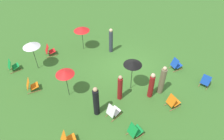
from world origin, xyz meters
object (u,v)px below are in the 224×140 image
deckchair_0 (13,66)px  deckchair_7 (135,131)px  deckchair_2 (31,85)px  deckchair_6 (176,64)px  person_0 (96,102)px  deckchair_4 (206,81)px  deckchair_8 (173,102)px  deckchair_9 (50,51)px  umbrella_0 (82,29)px  person_3 (151,86)px  deckchair_1 (67,140)px  deckchair_3 (113,111)px  umbrella_1 (133,63)px  person_2 (111,41)px  person_4 (162,81)px  person_1 (120,88)px  umbrella_2 (65,73)px  umbrella_3 (31,45)px

deckchair_0 → deckchair_7: bearing=-158.0°
deckchair_0 → deckchair_2: 2.45m
deckchair_6 → person_0: (0.38, 6.02, 0.53)m
deckchair_2 → deckchair_4: 10.14m
deckchair_8 → deckchair_9: bearing=30.3°
umbrella_0 → person_3: umbrella_0 is taller
deckchair_1 → deckchair_4: (-1.85, -8.18, 0.00)m
deckchair_3 → umbrella_1: size_ratio=0.41×
umbrella_0 → person_2: (-1.53, -1.36, -0.73)m
deckchair_0 → person_4: bearing=-137.4°
deckchair_0 → person_1: person_1 is taller
deckchair_2 → person_1: person_1 is taller
deckchair_9 → umbrella_2: size_ratio=0.47×
deckchair_6 → deckchair_9: same height
deckchair_8 → person_0: bearing=67.7°
deckchair_9 → umbrella_1: 6.54m
person_3 → deckchair_0: bearing=119.6°
deckchair_6 → person_4: 2.48m
deckchair_8 → umbrella_1: umbrella_1 is taller
umbrella_0 → umbrella_1: size_ratio=0.87×
deckchair_2 → deckchair_7: 6.39m
deckchair_9 → umbrella_0: (-0.85, -2.24, 1.26)m
umbrella_3 → deckchair_6: bearing=-129.9°
person_1 → umbrella_0: bearing=168.3°
deckchair_8 → deckchair_9: size_ratio=0.99×
deckchair_8 → person_4: (1.11, -0.32, 0.52)m
deckchair_3 → person_3: size_ratio=0.49×
person_2 → person_4: 4.88m
umbrella_2 → person_2: 4.88m
deckchair_6 → umbrella_0: 6.73m
deckchair_4 → deckchair_8: size_ratio=1.01×
person_4 → umbrella_1: bearing=83.2°
deckchair_0 → person_0: 6.53m
deckchair_7 → umbrella_2: size_ratio=0.46×
deckchair_2 → person_1: size_ratio=0.51×
umbrella_1 → person_0: 2.77m
person_1 → person_2: person_2 is taller
deckchair_8 → person_1: size_ratio=0.49×
person_4 → umbrella_3: bearing=76.8°
umbrella_2 → deckchair_6: bearing=-110.4°
deckchair_4 → deckchair_9: same height
deckchair_4 → person_0: size_ratio=0.45×
deckchair_7 → person_2: bearing=-24.2°
deckchair_8 → deckchair_9: (8.35, 2.98, 0.00)m
deckchair_0 → deckchair_8: 10.01m
deckchair_1 → person_1: bearing=-65.6°
deckchair_8 → umbrella_2: size_ratio=0.46×
umbrella_3 → person_1: umbrella_3 is taller
umbrella_0 → deckchair_7: bearing=164.7°
deckchair_8 → person_2: (5.97, -0.63, 0.53)m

